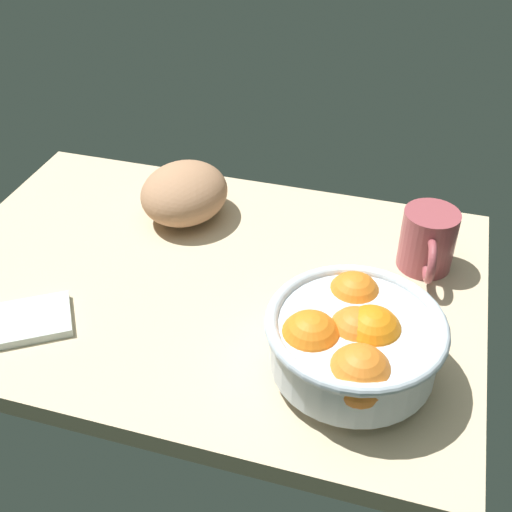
% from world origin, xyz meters
% --- Properties ---
extents(ground_plane, '(0.81, 0.57, 0.03)m').
position_xyz_m(ground_plane, '(0.00, 0.00, -0.01)').
color(ground_plane, beige).
extents(fruit_bowl, '(0.22, 0.22, 0.11)m').
position_xyz_m(fruit_bowl, '(-0.24, 0.13, 0.06)').
color(fruit_bowl, silver).
rests_on(fruit_bowl, ground).
extents(bread_loaf, '(0.16, 0.18, 0.09)m').
position_xyz_m(bread_loaf, '(0.08, -0.14, 0.05)').
color(bread_loaf, tan).
rests_on(bread_loaf, ground).
extents(napkin_folded, '(0.16, 0.15, 0.01)m').
position_xyz_m(napkin_folded, '(0.20, 0.17, 0.01)').
color(napkin_folded, silver).
rests_on(napkin_folded, ground).
extents(mug, '(0.08, 0.13, 0.09)m').
position_xyz_m(mug, '(-0.31, -0.12, 0.05)').
color(mug, '#9E464D').
rests_on(mug, ground).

